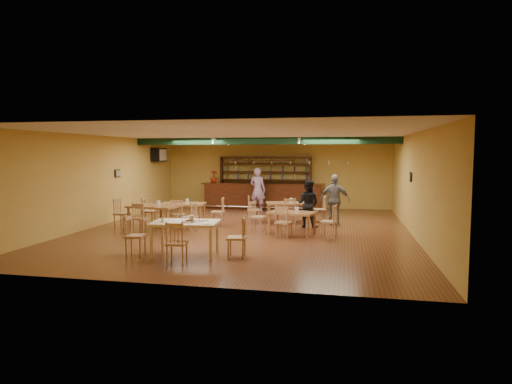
% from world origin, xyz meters
% --- Properties ---
extents(floor, '(12.00, 12.00, 0.00)m').
position_xyz_m(floor, '(0.00, 0.00, 0.00)').
color(floor, brown).
rests_on(floor, ground).
extents(ceiling_beam, '(10.00, 0.30, 0.25)m').
position_xyz_m(ceiling_beam, '(0.00, 2.80, 2.87)').
color(ceiling_beam, black).
rests_on(ceiling_beam, ceiling).
extents(track_rail_left, '(0.05, 2.50, 0.05)m').
position_xyz_m(track_rail_left, '(-1.80, 3.40, 2.94)').
color(track_rail_left, silver).
rests_on(track_rail_left, ceiling).
extents(track_rail_right, '(0.05, 2.50, 0.05)m').
position_xyz_m(track_rail_right, '(1.40, 3.40, 2.94)').
color(track_rail_right, silver).
rests_on(track_rail_right, ceiling).
extents(ac_unit, '(0.34, 0.70, 0.48)m').
position_xyz_m(ac_unit, '(-4.80, 4.20, 2.35)').
color(ac_unit, silver).
rests_on(ac_unit, wall_left).
extents(picture_left, '(0.04, 0.34, 0.28)m').
position_xyz_m(picture_left, '(-4.97, 1.00, 1.70)').
color(picture_left, black).
rests_on(picture_left, wall_left).
extents(picture_right, '(0.04, 0.34, 0.28)m').
position_xyz_m(picture_right, '(4.97, 0.50, 1.70)').
color(picture_right, black).
rests_on(picture_right, wall_right).
extents(bar_counter, '(5.31, 0.85, 1.13)m').
position_xyz_m(bar_counter, '(-0.45, 5.15, 0.56)').
color(bar_counter, black).
rests_on(bar_counter, ground).
extents(back_bar_hutch, '(4.11, 0.40, 2.28)m').
position_xyz_m(back_bar_hutch, '(-0.45, 5.78, 1.14)').
color(back_bar_hutch, black).
rests_on(back_bar_hutch, ground).
extents(poinsettia, '(0.38, 0.38, 0.53)m').
position_xyz_m(poinsettia, '(-2.65, 5.15, 1.39)').
color(poinsettia, '#9E230E').
rests_on(poinsettia, bar_counter).
extents(dining_table_a, '(1.58, 1.08, 0.74)m').
position_xyz_m(dining_table_a, '(-2.30, 0.47, 0.37)').
color(dining_table_a, olive).
rests_on(dining_table_a, ground).
extents(dining_table_b, '(1.59, 1.18, 0.71)m').
position_xyz_m(dining_table_b, '(1.06, 1.68, 0.35)').
color(dining_table_b, olive).
rests_on(dining_table_b, ground).
extents(dining_table_c, '(1.67, 1.14, 0.78)m').
position_xyz_m(dining_table_c, '(-2.84, -0.60, 0.39)').
color(dining_table_c, olive).
rests_on(dining_table_c, ground).
extents(dining_table_d, '(1.51, 1.11, 0.68)m').
position_xyz_m(dining_table_d, '(1.50, -0.50, 0.34)').
color(dining_table_d, olive).
rests_on(dining_table_d, ground).
extents(near_table, '(1.62, 1.13, 0.82)m').
position_xyz_m(near_table, '(-0.61, -3.78, 0.41)').
color(near_table, beige).
rests_on(near_table, ground).
extents(pizza_tray, '(0.54, 0.54, 0.01)m').
position_xyz_m(pizza_tray, '(-0.50, -3.78, 0.82)').
color(pizza_tray, silver).
rests_on(pizza_tray, near_table).
extents(parmesan_shaker, '(0.08, 0.08, 0.11)m').
position_xyz_m(parmesan_shaker, '(-1.10, -3.94, 0.87)').
color(parmesan_shaker, '#EAE5C6').
rests_on(parmesan_shaker, near_table).
extents(napkin_stack, '(0.25, 0.24, 0.03)m').
position_xyz_m(napkin_stack, '(-0.23, -3.56, 0.83)').
color(napkin_stack, white).
rests_on(napkin_stack, near_table).
extents(pizza_server, '(0.33, 0.15, 0.00)m').
position_xyz_m(pizza_server, '(-0.34, -3.73, 0.83)').
color(pizza_server, silver).
rests_on(pizza_server, pizza_tray).
extents(side_plate, '(0.24, 0.24, 0.01)m').
position_xyz_m(side_plate, '(-0.01, -4.00, 0.82)').
color(side_plate, white).
rests_on(side_plate, near_table).
extents(patron_bar, '(0.74, 0.56, 1.82)m').
position_xyz_m(patron_bar, '(-0.50, 4.33, 0.91)').
color(patron_bar, '#9852B2').
rests_on(patron_bar, ground).
extents(patron_right_a, '(0.89, 0.78, 1.54)m').
position_xyz_m(patron_right_a, '(1.86, 0.88, 0.77)').
color(patron_right_a, black).
rests_on(patron_right_a, ground).
extents(patron_right_b, '(1.01, 0.45, 1.70)m').
position_xyz_m(patron_right_b, '(2.70, 1.50, 0.85)').
color(patron_right_b, gray).
rests_on(patron_right_b, ground).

